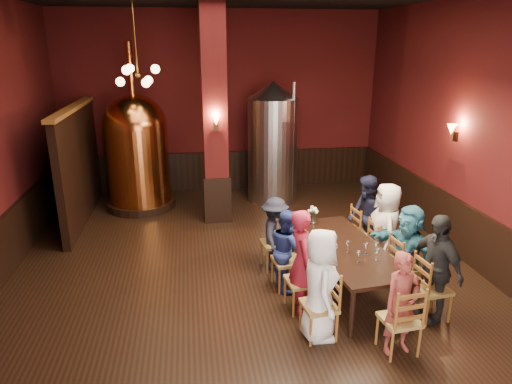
{
  "coord_description": "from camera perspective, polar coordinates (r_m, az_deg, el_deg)",
  "views": [
    {
      "loc": [
        -0.85,
        -6.68,
        3.75
      ],
      "look_at": [
        0.18,
        0.2,
        1.44
      ],
      "focal_mm": 32.0,
      "sensor_mm": 36.0,
      "label": 1
    }
  ],
  "objects": [
    {
      "name": "chair_4",
      "position": [
        6.97,
        21.17,
        -11.15
      ],
      "size": [
        0.51,
        0.51,
        0.92
      ],
      "primitive_type": null,
      "rotation": [
        0.0,
        0.0,
        1.68
      ],
      "color": "brown",
      "rests_on": "ground"
    },
    {
      "name": "wine_glass_0",
      "position": [
        6.97,
        11.39,
        -6.74
      ],
      "size": [
        0.07,
        0.07,
        0.17
      ],
      "primitive_type": null,
      "color": "white",
      "rests_on": "dining_table"
    },
    {
      "name": "wine_glass_2",
      "position": [
        7.58,
        7.19,
        -4.41
      ],
      "size": [
        0.07,
        0.07,
        0.17
      ],
      "primitive_type": null,
      "color": "white",
      "rests_on": "dining_table"
    },
    {
      "name": "copper_kettle",
      "position": [
        10.83,
        -14.61,
        5.03
      ],
      "size": [
        1.66,
        1.66,
        3.74
      ],
      "rotation": [
        0.0,
        0.0,
        0.2
      ],
      "color": "black",
      "rests_on": "ground"
    },
    {
      "name": "rose_vase",
      "position": [
        7.89,
        7.2,
        -2.55
      ],
      "size": [
        0.18,
        0.18,
        0.31
      ],
      "color": "white",
      "rests_on": "dining_table"
    },
    {
      "name": "sconce_column",
      "position": [
        9.32,
        -5.04,
        8.71
      ],
      "size": [
        0.2,
        0.2,
        0.36
      ],
      "primitive_type": null,
      "rotation": [
        0.0,
        0.0,
        3.14
      ],
      "color": "black",
      "rests_on": "column"
    },
    {
      "name": "chair_2",
      "position": [
        7.29,
        3.88,
        -8.53
      ],
      "size": [
        0.51,
        0.51,
        0.92
      ],
      "primitive_type": null,
      "rotation": [
        0.0,
        0.0,
        -1.46
      ],
      "color": "brown",
      "rests_on": "ground"
    },
    {
      "name": "person_5",
      "position": [
        7.34,
        18.41,
        -6.97
      ],
      "size": [
        0.87,
        1.42,
        1.46
      ],
      "primitive_type": "imported",
      "rotation": [
        0.0,
        0.0,
        5.07
      ],
      "color": "teal",
      "rests_on": "ground"
    },
    {
      "name": "person_0",
      "position": [
        6.05,
        8.01,
        -11.41
      ],
      "size": [
        0.56,
        0.79,
        1.53
      ],
      "primitive_type": "imported",
      "rotation": [
        0.0,
        0.0,
        1.47
      ],
      "color": "white",
      "rests_on": "ground"
    },
    {
      "name": "partition",
      "position": [
        10.47,
        -21.21,
        2.99
      ],
      "size": [
        0.22,
        3.5,
        2.4
      ],
      "primitive_type": "cube",
      "color": "black",
      "rests_on": "ground"
    },
    {
      "name": "wine_glass_4",
      "position": [
        6.97,
        13.59,
        -6.91
      ],
      "size": [
        0.07,
        0.07,
        0.17
      ],
      "primitive_type": null,
      "color": "white",
      "rests_on": "dining_table"
    },
    {
      "name": "dining_table",
      "position": [
        7.21,
        11.23,
        -7.14
      ],
      "size": [
        1.26,
        2.5,
        0.75
      ],
      "rotation": [
        0.0,
        0.0,
        0.11
      ],
      "color": "black",
      "rests_on": "ground"
    },
    {
      "name": "person_8",
      "position": [
        6.04,
        17.72,
        -13.15
      ],
      "size": [
        0.56,
        0.42,
        1.36
      ],
      "primitive_type": "imported",
      "rotation": [
        0.0,
        0.0,
        6.5
      ],
      "color": "brown",
      "rests_on": "ground"
    },
    {
      "name": "pendant_cluster",
      "position": [
        9.65,
        -14.55,
        13.93
      ],
      "size": [
        0.9,
        0.9,
        1.7
      ],
      "primitive_type": null,
      "color": "#A57226",
      "rests_on": "room"
    },
    {
      "name": "chair_1",
      "position": [
        6.74,
        5.69,
        -10.96
      ],
      "size": [
        0.51,
        0.51,
        0.92
      ],
      "primitive_type": null,
      "rotation": [
        0.0,
        0.0,
        -1.46
      ],
      "color": "brown",
      "rests_on": "ground"
    },
    {
      "name": "steel_vessel",
      "position": [
        11.0,
        2.12,
        6.22
      ],
      "size": [
        1.57,
        1.57,
        2.88
      ],
      "rotation": [
        0.0,
        0.0,
        0.41
      ],
      "color": "#B2B2B7",
      "rests_on": "ground"
    },
    {
      "name": "sconce_wall",
      "position": [
        8.99,
        23.75,
        6.88
      ],
      "size": [
        0.2,
        0.2,
        0.36
      ],
      "primitive_type": null,
      "rotation": [
        0.0,
        0.0,
        1.57
      ],
      "color": "black",
      "rests_on": "room"
    },
    {
      "name": "chair_7",
      "position": [
        8.48,
        13.42,
        -5.01
      ],
      "size": [
        0.51,
        0.51,
        0.92
      ],
      "primitive_type": null,
      "rotation": [
        0.0,
        0.0,
        1.68
      ],
      "color": "brown",
      "rests_on": "ground"
    },
    {
      "name": "wine_glass_6",
      "position": [
        6.83,
        14.92,
        -7.58
      ],
      "size": [
        0.07,
        0.07,
        0.17
      ],
      "primitive_type": null,
      "color": "white",
      "rests_on": "dining_table"
    },
    {
      "name": "chair_0",
      "position": [
        6.21,
        7.89,
        -13.84
      ],
      "size": [
        0.51,
        0.51,
        0.92
      ],
      "primitive_type": null,
      "rotation": [
        0.0,
        0.0,
        -1.46
      ],
      "color": "brown",
      "rests_on": "ground"
    },
    {
      "name": "chair_6",
      "position": [
        7.95,
        15.67,
        -6.82
      ],
      "size": [
        0.51,
        0.51,
        0.92
      ],
      "primitive_type": null,
      "rotation": [
        0.0,
        0.0,
        1.68
      ],
      "color": "brown",
      "rests_on": "ground"
    },
    {
      "name": "person_2",
      "position": [
        7.2,
        3.91,
        -7.17
      ],
      "size": [
        0.39,
        0.67,
        1.3
      ],
      "primitive_type": "imported",
      "rotation": [
        0.0,
        0.0,
        1.7
      ],
      "color": "navy",
      "rests_on": "ground"
    },
    {
      "name": "person_3",
      "position": [
        7.79,
        2.34,
        -5.2
      ],
      "size": [
        0.66,
        0.92,
        1.28
      ],
      "primitive_type": "imported",
      "rotation": [
        0.0,
        0.0,
        1.33
      ],
      "color": "black",
      "rests_on": "ground"
    },
    {
      "name": "person_4",
      "position": [
        6.83,
        21.48,
        -8.78
      ],
      "size": [
        0.62,
        0.99,
        1.57
      ],
      "primitive_type": "imported",
      "rotation": [
        0.0,
        0.0,
        4.99
      ],
      "color": "black",
      "rests_on": "ground"
    },
    {
      "name": "chair_3",
      "position": [
        7.86,
        2.32,
        -6.4
      ],
      "size": [
        0.51,
        0.51,
        0.92
      ],
      "primitive_type": null,
      "rotation": [
        0.0,
        0.0,
        -1.46
      ],
      "color": "brown",
      "rests_on": "ground"
    },
    {
      "name": "wainscot_back",
      "position": [
        12.11,
        -4.15,
        2.73
      ],
      "size": [
        7.9,
        0.08,
        1.0
      ],
      "primitive_type": "cube",
      "color": "black",
      "rests_on": "ground"
    },
    {
      "name": "chair_5",
      "position": [
        7.45,
        18.2,
        -8.84
      ],
      "size": [
        0.51,
        0.51,
        0.92
      ],
      "primitive_type": null,
      "rotation": [
        0.0,
        0.0,
        1.68
      ],
      "color": "brown",
      "rests_on": "ground"
    },
    {
      "name": "room",
      "position": [
        6.89,
        -1.22,
        5.79
      ],
      "size": [
        10.0,
        10.02,
        4.5
      ],
      "color": "black",
      "rests_on": "ground"
    },
    {
      "name": "column",
      "position": [
        9.61,
        -5.17,
        9.3
      ],
      "size": [
        0.58,
        0.58,
        4.5
      ],
      "primitive_type": "cube",
      "color": "#4A1010",
      "rests_on": "ground"
    },
    {
      "name": "wainscot_right",
      "position": [
        8.84,
        25.35,
        -5.07
      ],
      "size": [
        0.08,
        9.9,
        1.0
      ],
      "primitive_type": "cube",
      "color": "black",
      "rests_on": "ground"
    },
    {
      "name": "person_6",
      "position": [
        7.82,
        15.88,
        -4.58
      ],
      "size": [
        0.64,
        0.86,
        1.59
      ],
      "primitive_type": "imported",
      "rotation": [
        0.0,
        0.0,
        4.53
      ],
      "color": "beige",
      "rests_on": "ground"
    },
    {
      "name": "wine_glass_3",
      "position": [
        6.7,
        12.71,
        -7.92
      ],
      "size": [
        0.07,
        0.07,
        0.17
      ],
      "primitive_type": null,
      "color": "white",
      "rests_on": "dining_table"
    },
    {
      "name": "wine_glass_1",
      "position": [
        7.29,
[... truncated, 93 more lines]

